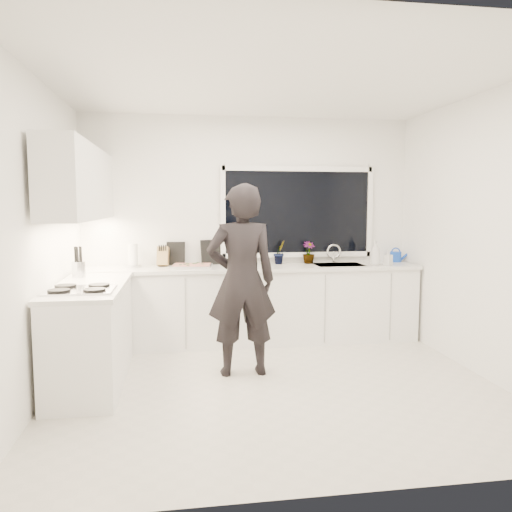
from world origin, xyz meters
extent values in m
cube|color=beige|center=(0.00, 0.00, -0.01)|extent=(4.00, 3.50, 0.02)
cube|color=white|center=(0.00, 1.76, 1.35)|extent=(4.00, 0.02, 2.70)
cube|color=white|center=(-2.01, 0.00, 1.35)|extent=(0.02, 3.50, 2.70)
cube|color=white|center=(2.01, 0.00, 1.35)|extent=(0.02, 3.50, 2.70)
cube|color=white|center=(0.00, 0.00, 2.71)|extent=(4.00, 3.50, 0.02)
cube|color=black|center=(0.60, 1.73, 1.55)|extent=(1.80, 0.02, 1.00)
cube|color=white|center=(0.00, 1.45, 0.44)|extent=(3.92, 0.58, 0.88)
cube|color=white|center=(-1.67, 0.35, 0.44)|extent=(0.58, 1.60, 0.88)
cube|color=silver|center=(0.00, 1.44, 0.90)|extent=(3.94, 0.62, 0.04)
cube|color=silver|center=(-1.67, 0.35, 0.90)|extent=(0.62, 1.60, 0.04)
cube|color=white|center=(-1.79, 0.70, 1.85)|extent=(0.34, 2.10, 0.70)
cube|color=silver|center=(1.05, 1.45, 0.87)|extent=(0.58, 0.42, 0.14)
cylinder|color=silver|center=(1.05, 1.65, 1.03)|extent=(0.03, 0.03, 0.22)
cube|color=black|center=(-1.69, 0.00, 0.94)|extent=(0.56, 0.48, 0.03)
imported|color=black|center=(-0.27, 0.36, 0.92)|extent=(0.68, 0.46, 1.84)
cube|color=silver|center=(-0.72, 1.42, 0.94)|extent=(0.50, 0.40, 0.03)
cube|color=#AC161D|center=(-0.72, 1.42, 0.95)|extent=(0.45, 0.35, 0.01)
cylinder|color=blue|center=(1.85, 1.61, 0.98)|extent=(0.16, 0.16, 0.13)
cylinder|color=white|center=(-1.39, 1.55, 1.05)|extent=(0.11, 0.11, 0.26)
cube|color=#9A7A47|center=(-1.05, 1.59, 1.03)|extent=(0.14, 0.12, 0.22)
cylinder|color=silver|center=(-1.85, 0.80, 1.00)|extent=(0.15, 0.15, 0.16)
cube|color=black|center=(-0.90, 1.69, 1.06)|extent=(0.22, 0.05, 0.28)
cube|color=black|center=(-0.48, 1.69, 1.07)|extent=(0.25, 0.09, 0.30)
imported|color=#26662D|center=(-0.03, 1.61, 1.07)|extent=(0.18, 0.14, 0.29)
imported|color=#26662D|center=(0.35, 1.61, 1.06)|extent=(0.20, 0.20, 0.29)
imported|color=#26662D|center=(0.72, 1.61, 1.06)|extent=(0.18, 0.18, 0.27)
imported|color=#D8BF66|center=(1.46, 1.30, 1.07)|extent=(0.11, 0.12, 0.29)
imported|color=#D8BF66|center=(1.62, 1.30, 1.01)|extent=(0.12, 0.12, 0.18)
camera|label=1|loc=(-0.84, -4.33, 1.65)|focal=35.00mm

